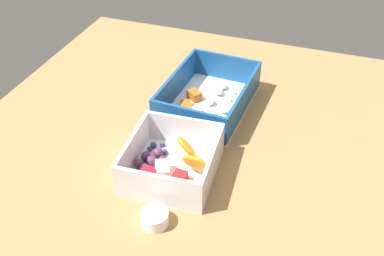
# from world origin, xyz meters

# --- Properties ---
(table_surface) EXTENTS (0.80, 0.80, 0.02)m
(table_surface) POSITION_xyz_m (0.00, 0.00, 0.01)
(table_surface) COLOR #9E7547
(table_surface) RESTS_ON ground
(pasta_container) EXTENTS (0.22, 0.16, 0.06)m
(pasta_container) POSITION_xyz_m (0.08, -0.01, 0.04)
(pasta_container) COLOR white
(pasta_container) RESTS_ON table_surface
(fruit_bowl) EXTENTS (0.16, 0.15, 0.06)m
(fruit_bowl) POSITION_xyz_m (-0.12, -0.01, 0.04)
(fruit_bowl) COLOR white
(fruit_bowl) RESTS_ON table_surface
(paper_cup_liner) EXTENTS (0.04, 0.04, 0.02)m
(paper_cup_liner) POSITION_xyz_m (-0.23, -0.03, 0.03)
(paper_cup_liner) COLOR white
(paper_cup_liner) RESTS_ON table_surface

